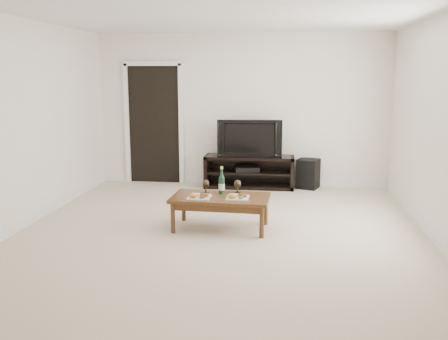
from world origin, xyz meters
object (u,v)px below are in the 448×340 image
Objects in this scene: media_console at (249,172)px; subwoofer at (308,174)px; coffee_table at (221,213)px; television at (250,138)px.

media_console is 1.00m from subwoofer.
subwoofer is (1.00, 0.08, -0.02)m from media_console.
media_console is 2.35m from coffee_table.
television is at bearing 85.66° from coffee_table.
coffee_table is at bearing -96.32° from subwoofer.
media_console is at bearing -155.67° from subwoofer.
subwoofer is at bearing 4.83° from media_console.
subwoofer reaches higher than coffee_table.
subwoofer is at bearing 64.19° from coffee_table.
subwoofer is (1.00, 0.08, -0.61)m from television.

